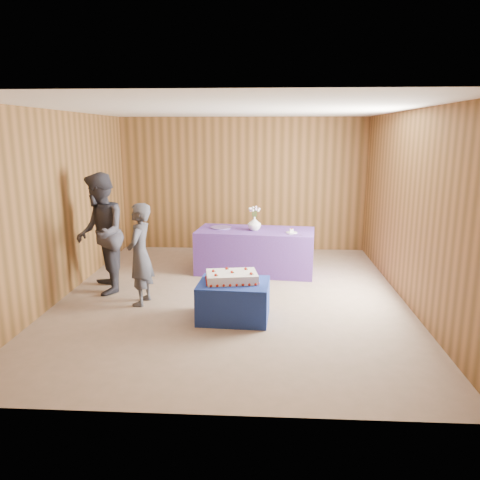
# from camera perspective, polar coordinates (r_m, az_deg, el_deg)

# --- Properties ---
(ground) EXTENTS (6.00, 6.00, 0.00)m
(ground) POSITION_cam_1_polar(r_m,az_deg,el_deg) (7.01, -0.93, -6.93)
(ground) COLOR gray
(ground) RESTS_ON ground
(room_shell) EXTENTS (5.04, 6.04, 2.72)m
(room_shell) POSITION_cam_1_polar(r_m,az_deg,el_deg) (6.62, -0.99, 7.92)
(room_shell) COLOR brown
(room_shell) RESTS_ON ground
(cake_table) EXTENTS (0.94, 0.75, 0.50)m
(cake_table) POSITION_cam_1_polar(r_m,az_deg,el_deg) (6.14, -0.77, -7.39)
(cake_table) COLOR navy
(cake_table) RESTS_ON ground
(serving_table) EXTENTS (2.08, 1.11, 0.75)m
(serving_table) POSITION_cam_1_polar(r_m,az_deg,el_deg) (8.15, 1.88, -1.34)
(serving_table) COLOR #593799
(serving_table) RESTS_ON ground
(sheet_cake) EXTENTS (0.74, 0.57, 0.16)m
(sheet_cake) POSITION_cam_1_polar(r_m,az_deg,el_deg) (6.08, -1.01, -4.52)
(sheet_cake) COLOR white
(sheet_cake) RESTS_ON cake_table
(vase) EXTENTS (0.26, 0.26, 0.24)m
(vase) POSITION_cam_1_polar(r_m,az_deg,el_deg) (8.01, 1.76, 2.02)
(vase) COLOR white
(vase) RESTS_ON serving_table
(flower_spray) EXTENTS (0.20, 0.19, 0.15)m
(flower_spray) POSITION_cam_1_polar(r_m,az_deg,el_deg) (7.97, 1.77, 3.77)
(flower_spray) COLOR #266026
(flower_spray) RESTS_ON vase
(platter) EXTENTS (0.48, 0.48, 0.02)m
(platter) POSITION_cam_1_polar(r_m,az_deg,el_deg) (8.22, -2.34, 1.53)
(platter) COLOR #624B96
(platter) RESTS_ON serving_table
(plate) EXTENTS (0.19, 0.19, 0.01)m
(plate) POSITION_cam_1_polar(r_m,az_deg,el_deg) (7.86, 6.31, 0.92)
(plate) COLOR silver
(plate) RESTS_ON serving_table
(cake_slice) EXTENTS (0.06, 0.06, 0.08)m
(cake_slice) POSITION_cam_1_polar(r_m,az_deg,el_deg) (7.86, 6.32, 1.16)
(cake_slice) COLOR white
(cake_slice) RESTS_ON plate
(knife) EXTENTS (0.26, 0.08, 0.00)m
(knife) POSITION_cam_1_polar(r_m,az_deg,el_deg) (7.70, 6.63, 0.62)
(knife) COLOR #B3B3B8
(knife) RESTS_ON serving_table
(guest_left) EXTENTS (0.39, 0.55, 1.45)m
(guest_left) POSITION_cam_1_polar(r_m,az_deg,el_deg) (6.68, -12.10, -1.73)
(guest_left) COLOR #3A3B44
(guest_left) RESTS_ON ground
(guest_right) EXTENTS (0.97, 1.08, 1.82)m
(guest_right) POSITION_cam_1_polar(r_m,az_deg,el_deg) (7.29, -16.64, 0.73)
(guest_right) COLOR #31313A
(guest_right) RESTS_ON ground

